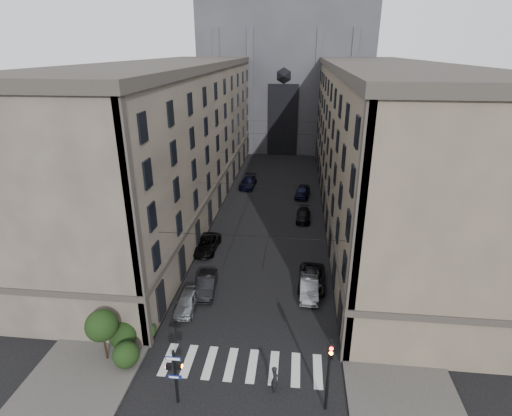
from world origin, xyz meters
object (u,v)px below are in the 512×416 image
(car_left_far, at_px, (248,182))
(car_right_midfar, at_px, (303,215))
(gothic_tower, at_px, (286,61))
(car_left_midfar, at_px, (206,244))
(car_left_midnear, at_px, (206,285))
(car_right_near, at_px, (309,288))
(pedestrian_signal_left, at_px, (175,373))
(traffic_light_right, at_px, (329,367))
(car_right_far, at_px, (303,191))
(car_left_near, at_px, (187,302))
(car_right_midnear, at_px, (312,279))
(pedestrian, at_px, (275,379))

(car_left_far, relative_size, car_right_midfar, 1.20)
(gothic_tower, distance_m, car_left_midfar, 56.60)
(car_left_midfar, bearing_deg, car_left_midnear, -75.01)
(car_right_near, bearing_deg, car_left_far, 108.02)
(pedestrian_signal_left, bearing_deg, car_right_midfar, 75.05)
(pedestrian_signal_left, xyz_separation_m, car_left_midnear, (-0.88, 12.07, -1.58))
(traffic_light_right, distance_m, car_left_far, 42.23)
(car_left_midfar, height_order, car_right_far, car_right_far)
(gothic_tower, height_order, car_right_midfar, gothic_tower)
(car_left_near, relative_size, car_right_near, 0.91)
(gothic_tower, distance_m, car_left_near, 66.50)
(car_left_midnear, bearing_deg, car_left_near, -116.87)
(car_right_near, bearing_deg, car_right_midfar, 92.05)
(car_right_midnear, bearing_deg, car_left_near, -153.14)
(car_left_midnear, xyz_separation_m, car_right_midfar, (8.70, 17.21, -0.11))
(gothic_tower, bearing_deg, car_left_midnear, -94.09)
(traffic_light_right, xyz_separation_m, car_right_near, (-0.84, 12.15, -2.54))
(car_left_midfar, xyz_separation_m, car_right_near, (10.96, -7.27, 0.02))
(car_right_midnear, bearing_deg, traffic_light_right, -84.96)
(traffic_light_right, xyz_separation_m, car_left_near, (-11.04, 9.00, -2.59))
(gothic_tower, xyz_separation_m, pedestrian, (2.43, -71.96, -16.83))
(car_right_midfar, relative_size, pedestrian, 2.25)
(car_left_midnear, height_order, car_right_midfar, car_left_midnear)
(car_left_near, bearing_deg, car_right_midnear, 23.11)
(car_left_near, relative_size, car_right_midfar, 0.94)
(pedestrian_signal_left, height_order, car_right_far, pedestrian_signal_left)
(car_left_near, bearing_deg, car_right_far, 70.25)
(traffic_light_right, height_order, car_left_near, traffic_light_right)
(traffic_light_right, bearing_deg, car_left_far, 103.64)
(car_left_midfar, bearing_deg, pedestrian, -62.91)
(car_left_midfar, relative_size, pedestrian, 2.70)
(car_left_midfar, relative_size, car_right_midnear, 1.01)
(car_left_midnear, relative_size, car_right_far, 0.95)
(car_left_midfar, relative_size, car_left_far, 0.99)
(pedestrian_signal_left, bearing_deg, car_right_midnear, 58.79)
(gothic_tower, height_order, pedestrian_signal_left, gothic_tower)
(car_right_far, bearing_deg, pedestrian, -86.08)
(pedestrian_signal_left, relative_size, car_left_midfar, 0.76)
(pedestrian_signal_left, distance_m, car_left_far, 41.42)
(pedestrian_signal_left, bearing_deg, car_right_far, 78.49)
(pedestrian_signal_left, xyz_separation_m, car_left_far, (-0.83, 41.38, -1.56))
(traffic_light_right, height_order, car_left_midnear, traffic_light_right)
(car_right_midnear, distance_m, car_right_far, 23.78)
(car_left_midnear, xyz_separation_m, car_left_far, (0.05, 29.31, 0.02))
(gothic_tower, height_order, car_right_near, gothic_tower)
(car_right_midnear, bearing_deg, car_right_near, -97.50)
(gothic_tower, distance_m, pedestrian, 73.94)
(car_right_midnear, bearing_deg, car_right_far, 94.74)
(car_right_near, height_order, pedestrian, pedestrian)
(car_right_far, bearing_deg, traffic_light_right, -81.15)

